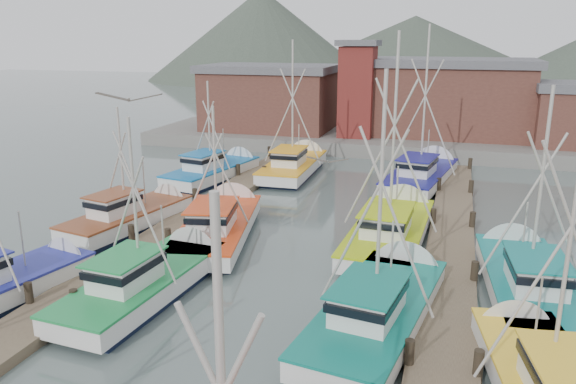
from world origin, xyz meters
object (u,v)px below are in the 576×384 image
(boat_4, at_px, (151,279))
(boat_12, at_px, (295,165))
(lookout_tower, at_px, (357,88))
(boat_8, at_px, (220,224))

(boat_4, bearing_deg, boat_12, 95.06)
(lookout_tower, bearing_deg, boat_8, -95.58)
(lookout_tower, height_order, boat_4, lookout_tower)
(boat_4, xyz_separation_m, boat_12, (-0.26, 21.49, 0.01))
(boat_12, bearing_deg, lookout_tower, 74.94)
(boat_8, relative_size, boat_12, 0.96)
(boat_4, relative_size, boat_8, 0.89)
(lookout_tower, relative_size, boat_8, 0.82)
(boat_12, bearing_deg, boat_8, -90.70)
(boat_4, xyz_separation_m, boat_8, (-0.09, 7.04, -0.00))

